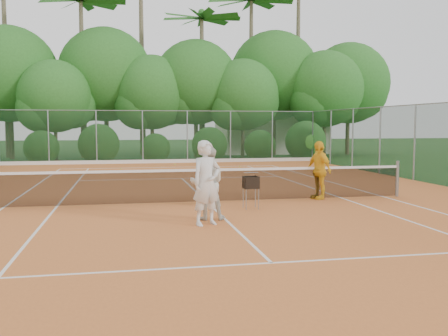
{
  "coord_description": "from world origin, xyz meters",
  "views": [
    {
      "loc": [
        -2.26,
        -13.92,
        2.23
      ],
      "look_at": [
        0.26,
        -1.2,
        1.1
      ],
      "focal_mm": 40.0,
      "sensor_mm": 36.0,
      "label": 1
    }
  ],
  "objects_px": {
    "player_white": "(207,183)",
    "ball_hopper": "(251,183)",
    "player_yellow": "(319,170)",
    "player_center_grp": "(208,183)"
  },
  "relations": [
    {
      "from": "player_center_grp",
      "to": "player_yellow",
      "type": "distance_m",
      "value": 4.55
    },
    {
      "from": "player_white",
      "to": "player_yellow",
      "type": "xyz_separation_m",
      "value": [
        3.9,
        3.19,
        -0.07
      ]
    },
    {
      "from": "player_yellow",
      "to": "ball_hopper",
      "type": "relative_size",
      "value": 2.02
    },
    {
      "from": "player_center_grp",
      "to": "ball_hopper",
      "type": "bearing_deg",
      "value": 42.75
    },
    {
      "from": "player_yellow",
      "to": "player_white",
      "type": "bearing_deg",
      "value": -68.2
    },
    {
      "from": "player_center_grp",
      "to": "player_yellow",
      "type": "height_order",
      "value": "player_yellow"
    },
    {
      "from": "player_white",
      "to": "player_center_grp",
      "type": "height_order",
      "value": "player_white"
    },
    {
      "from": "player_white",
      "to": "player_center_grp",
      "type": "relative_size",
      "value": 1.08
    },
    {
      "from": "player_white",
      "to": "ball_hopper",
      "type": "relative_size",
      "value": 2.19
    },
    {
      "from": "player_yellow",
      "to": "ball_hopper",
      "type": "height_order",
      "value": "player_yellow"
    }
  ]
}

